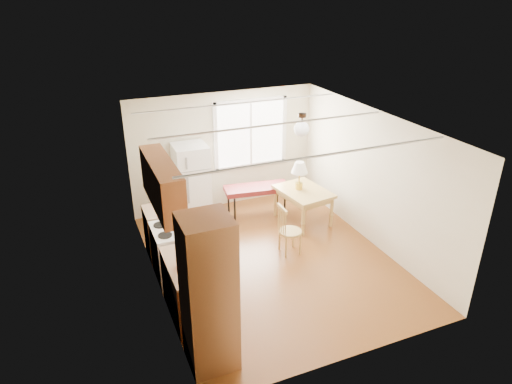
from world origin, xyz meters
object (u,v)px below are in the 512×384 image
bench (257,189)px  chair (286,227)px  refrigerator (192,182)px  dining_table (303,195)px

bench → chair: bearing=-86.6°
refrigerator → dining_table: refrigerator is taller
chair → dining_table: bearing=49.4°
refrigerator → chair: 2.32m
bench → chair: size_ratio=1.50×
refrigerator → chair: bearing=-58.5°
refrigerator → dining_table: (2.03, -1.01, -0.20)m
dining_table → chair: size_ratio=1.31×
refrigerator → dining_table: size_ratio=1.31×
dining_table → refrigerator: bearing=145.2°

